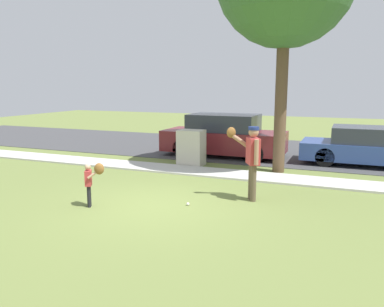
{
  "coord_description": "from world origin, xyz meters",
  "views": [
    {
      "loc": [
        4.06,
        -7.73,
        2.76
      ],
      "look_at": [
        0.3,
        1.48,
        1.0
      ],
      "focal_mm": 36.33,
      "sensor_mm": 36.0,
      "label": 1
    }
  ],
  "objects": [
    {
      "name": "person_child",
      "position": [
        -1.29,
        -0.67,
        0.68
      ],
      "size": [
        0.55,
        0.31,
        1.04
      ],
      "rotation": [
        0.0,
        0.0,
        0.52
      ],
      "color": "black",
      "rests_on": "ground"
    },
    {
      "name": "sidewalk_strip",
      "position": [
        0.0,
        3.6,
        0.03
      ],
      "size": [
        36.0,
        1.2,
        0.06
      ],
      "primitive_type": "cube",
      "color": "beige",
      "rests_on": "ground"
    },
    {
      "name": "ground_plane",
      "position": [
        0.0,
        3.5,
        0.0
      ],
      "size": [
        48.0,
        48.0,
        0.0
      ],
      "primitive_type": "plane",
      "color": "olive"
    },
    {
      "name": "parked_wagon_blue",
      "position": [
        4.75,
        6.75,
        0.66
      ],
      "size": [
        4.5,
        1.8,
        1.33
      ],
      "rotation": [
        0.0,
        0.0,
        3.14
      ],
      "color": "#2D478C",
      "rests_on": "road_surface"
    },
    {
      "name": "parked_suv_maroon",
      "position": [
        -0.47,
        6.65,
        0.79
      ],
      "size": [
        4.7,
        1.9,
        1.63
      ],
      "rotation": [
        0.0,
        0.0,
        3.14
      ],
      "color": "maroon",
      "rests_on": "road_surface"
    },
    {
      "name": "baseball",
      "position": [
        0.7,
        0.25,
        0.04
      ],
      "size": [
        0.07,
        0.07,
        0.07
      ],
      "primitive_type": "sphere",
      "color": "white",
      "rests_on": "ground"
    },
    {
      "name": "person_adult",
      "position": [
        1.93,
        1.23,
        1.11
      ],
      "size": [
        0.89,
        0.56,
        1.79
      ],
      "rotation": [
        0.0,
        0.0,
        -2.62
      ],
      "color": "brown",
      "rests_on": "ground"
    },
    {
      "name": "utility_cabinet",
      "position": [
        -0.98,
        4.55,
        0.62
      ],
      "size": [
        0.87,
        0.65,
        1.23
      ],
      "primitive_type": "cube",
      "color": "beige",
      "rests_on": "ground"
    },
    {
      "name": "road_surface",
      "position": [
        0.0,
        8.6,
        0.01
      ],
      "size": [
        36.0,
        6.8,
        0.02
      ],
      "primitive_type": "cube",
      "color": "#424244",
      "rests_on": "ground"
    }
  ]
}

